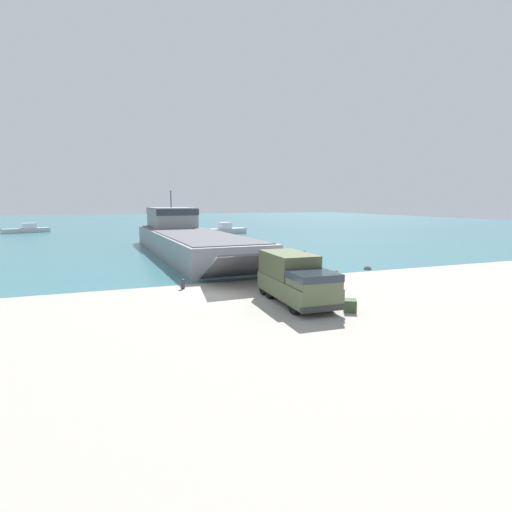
{
  "coord_description": "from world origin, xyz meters",
  "views": [
    {
      "loc": [
        -6.82,
        -25.15,
        6.14
      ],
      "look_at": [
        3.25,
        1.39,
        2.28
      ],
      "focal_mm": 28.0,
      "sensor_mm": 36.0,
      "label": 1
    }
  ],
  "objects_px": {
    "soldier_on_ramp": "(337,281)",
    "cargo_crate": "(350,306)",
    "moored_boat_a": "(27,230)",
    "military_truck": "(295,278)",
    "moored_boat_b": "(227,230)",
    "mooring_bollard": "(183,283)",
    "landing_craft": "(186,236)"
  },
  "relations": [
    {
      "from": "military_truck",
      "to": "moored_boat_a",
      "type": "relative_size",
      "value": 0.83
    },
    {
      "from": "moored_boat_b",
      "to": "mooring_bollard",
      "type": "relative_size",
      "value": 10.36
    },
    {
      "from": "mooring_bollard",
      "to": "landing_craft",
      "type": "bearing_deg",
      "value": 78.35
    },
    {
      "from": "moored_boat_a",
      "to": "cargo_crate",
      "type": "distance_m",
      "value": 77.29
    },
    {
      "from": "mooring_bollard",
      "to": "soldier_on_ramp",
      "type": "bearing_deg",
      "value": -32.43
    },
    {
      "from": "soldier_on_ramp",
      "to": "cargo_crate",
      "type": "bearing_deg",
      "value": 167.14
    },
    {
      "from": "moored_boat_a",
      "to": "moored_boat_b",
      "type": "height_order",
      "value": "moored_boat_b"
    },
    {
      "from": "cargo_crate",
      "to": "military_truck",
      "type": "bearing_deg",
      "value": 124.44
    },
    {
      "from": "soldier_on_ramp",
      "to": "moored_boat_a",
      "type": "height_order",
      "value": "moored_boat_a"
    },
    {
      "from": "military_truck",
      "to": "moored_boat_b",
      "type": "bearing_deg",
      "value": 169.56
    },
    {
      "from": "moored_boat_a",
      "to": "mooring_bollard",
      "type": "relative_size",
      "value": 11.76
    },
    {
      "from": "cargo_crate",
      "to": "moored_boat_b",
      "type": "bearing_deg",
      "value": 80.41
    },
    {
      "from": "landing_craft",
      "to": "moored_boat_b",
      "type": "bearing_deg",
      "value": 60.67
    },
    {
      "from": "military_truck",
      "to": "mooring_bollard",
      "type": "relative_size",
      "value": 9.75
    },
    {
      "from": "landing_craft",
      "to": "moored_boat_b",
      "type": "height_order",
      "value": "landing_craft"
    },
    {
      "from": "landing_craft",
      "to": "soldier_on_ramp",
      "type": "distance_m",
      "value": 27.21
    },
    {
      "from": "military_truck",
      "to": "mooring_bollard",
      "type": "height_order",
      "value": "military_truck"
    },
    {
      "from": "military_truck",
      "to": "moored_boat_a",
      "type": "height_order",
      "value": "military_truck"
    },
    {
      "from": "soldier_on_ramp",
      "to": "moored_boat_b",
      "type": "xyz_separation_m",
      "value": [
        8.02,
        51.67,
        -0.27
      ]
    },
    {
      "from": "landing_craft",
      "to": "cargo_crate",
      "type": "xyz_separation_m",
      "value": [
        3.38,
        -30.28,
        -1.56
      ]
    },
    {
      "from": "moored_boat_b",
      "to": "cargo_crate",
      "type": "bearing_deg",
      "value": -23.29
    },
    {
      "from": "moored_boat_a",
      "to": "cargo_crate",
      "type": "xyz_separation_m",
      "value": [
        27.37,
        -72.28,
        -0.29
      ]
    },
    {
      "from": "soldier_on_ramp",
      "to": "moored_boat_a",
      "type": "relative_size",
      "value": 0.2
    },
    {
      "from": "military_truck",
      "to": "landing_craft",
      "type": "bearing_deg",
      "value": -175.32
    },
    {
      "from": "soldier_on_ramp",
      "to": "moored_boat_a",
      "type": "xyz_separation_m",
      "value": [
        -28.66,
        68.78,
        -0.38
      ]
    },
    {
      "from": "soldier_on_ramp",
      "to": "moored_boat_b",
      "type": "relative_size",
      "value": 0.23
    },
    {
      "from": "military_truck",
      "to": "soldier_on_ramp",
      "type": "distance_m",
      "value": 3.38
    },
    {
      "from": "mooring_bollard",
      "to": "moored_boat_a",
      "type": "bearing_deg",
      "value": 107.3
    },
    {
      "from": "soldier_on_ramp",
      "to": "moored_boat_b",
      "type": "bearing_deg",
      "value": -1.35
    },
    {
      "from": "landing_craft",
      "to": "military_truck",
      "type": "bearing_deg",
      "value": -89.38
    },
    {
      "from": "mooring_bollard",
      "to": "cargo_crate",
      "type": "xyz_separation_m",
      "value": [
        7.72,
        -9.23,
        -0.05
      ]
    },
    {
      "from": "military_truck",
      "to": "moored_boat_b",
      "type": "distance_m",
      "value": 53.48
    }
  ]
}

